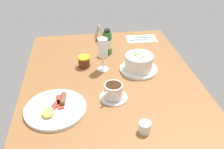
# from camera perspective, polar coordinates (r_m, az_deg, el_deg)

# --- Properties ---
(ground_plane) EXTENTS (1.10, 0.84, 0.03)m
(ground_plane) POSITION_cam_1_polar(r_m,az_deg,el_deg) (1.20, -0.27, -1.63)
(ground_plane) COLOR brown
(porridge_bowl) EXTENTS (0.19, 0.19, 0.09)m
(porridge_bowl) POSITION_cam_1_polar(r_m,az_deg,el_deg) (1.24, 6.28, 2.71)
(porridge_bowl) COLOR silver
(porridge_bowl) RESTS_ON ground_plane
(cutlery_setting) EXTENTS (0.12, 0.19, 0.01)m
(cutlery_setting) POSITION_cam_1_polar(r_m,az_deg,el_deg) (1.60, 6.69, 8.33)
(cutlery_setting) COLOR silver
(cutlery_setting) RESTS_ON ground_plane
(coffee_cup) EXTENTS (0.12, 0.12, 0.07)m
(coffee_cup) POSITION_cam_1_polar(r_m,az_deg,el_deg) (1.05, 0.31, -4.00)
(coffee_cup) COLOR silver
(coffee_cup) RESTS_ON ground_plane
(creamer_jug) EXTENTS (0.05, 0.04, 0.05)m
(creamer_jug) POSITION_cam_1_polar(r_m,az_deg,el_deg) (0.92, 7.62, -11.97)
(creamer_jug) COLOR silver
(creamer_jug) RESTS_ON ground_plane
(wine_glass) EXTENTS (0.06, 0.06, 0.17)m
(wine_glass) POSITION_cam_1_polar(r_m,az_deg,el_deg) (1.21, -2.18, 5.89)
(wine_glass) COLOR white
(wine_glass) RESTS_ON ground_plane
(jam_jar) EXTENTS (0.06, 0.06, 0.06)m
(jam_jar) POSITION_cam_1_polar(r_m,az_deg,el_deg) (1.28, -6.52, 3.04)
(jam_jar) COLOR #502A12
(jam_jar) RESTS_ON ground_plane
(sauce_bottle_green) EXTENTS (0.05, 0.05, 0.15)m
(sauce_bottle_green) POSITION_cam_1_polar(r_m,az_deg,el_deg) (1.38, -1.12, 7.42)
(sauce_bottle_green) COLOR #337233
(sauce_bottle_green) RESTS_ON ground_plane
(breakfast_plate) EXTENTS (0.25, 0.25, 0.04)m
(breakfast_plate) POSITION_cam_1_polar(r_m,az_deg,el_deg) (1.03, -13.06, -7.72)
(breakfast_plate) COLOR silver
(breakfast_plate) RESTS_ON ground_plane
(menu_card) EXTENTS (0.06, 0.06, 0.09)m
(menu_card) POSITION_cam_1_polar(r_m,az_deg,el_deg) (1.57, -2.98, 9.79)
(menu_card) COLOR tan
(menu_card) RESTS_ON ground_plane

